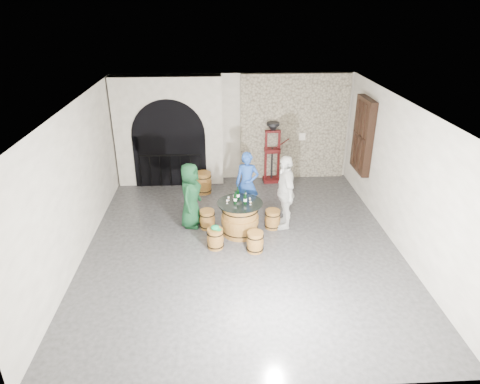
{
  "coord_description": "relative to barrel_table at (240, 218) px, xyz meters",
  "views": [
    {
      "loc": [
        -0.52,
        -8.39,
        5.2
      ],
      "look_at": [
        -0.01,
        0.61,
        1.05
      ],
      "focal_mm": 32.0,
      "sensor_mm": 36.0,
      "label": 1
    }
  ],
  "objects": [
    {
      "name": "wine_bottle_center",
      "position": [
        0.12,
        -0.07,
        0.55
      ],
      "size": [
        0.08,
        0.08,
        0.32
      ],
      "color": "black",
      "rests_on": "barrel_table"
    },
    {
      "name": "barrel_stool_near_left",
      "position": [
        -0.59,
        -0.6,
        -0.17
      ],
      "size": [
        0.39,
        0.39,
        0.48
      ],
      "color": "olive",
      "rests_on": "ground"
    },
    {
      "name": "stone_facing_panel",
      "position": [
        1.82,
        3.43,
        1.19
      ],
      "size": [
        3.2,
        0.12,
        3.18
      ],
      "primitive_type": "cube",
      "color": "#AFA78C",
      "rests_on": "ground"
    },
    {
      "name": "side_barrel",
      "position": [
        -0.91,
        2.4,
        -0.1
      ],
      "size": [
        0.47,
        0.47,
        0.63
      ],
      "rotation": [
        0.0,
        0.0,
        0.27
      ],
      "color": "olive",
      "rests_on": "ground"
    },
    {
      "name": "tasting_glass_d",
      "position": [
        0.15,
        0.33,
        0.46
      ],
      "size": [
        0.05,
        0.05,
        0.1
      ],
      "primitive_type": null,
      "color": "#AD5C21",
      "rests_on": "barrel_table"
    },
    {
      "name": "tasting_glass_e",
      "position": [
        0.23,
        -0.13,
        0.46
      ],
      "size": [
        0.05,
        0.05,
        0.1
      ],
      "primitive_type": null,
      "color": "#AD5C21",
      "rests_on": "barrel_table"
    },
    {
      "name": "tasting_glass_a",
      "position": [
        -0.3,
        -0.03,
        0.46
      ],
      "size": [
        0.05,
        0.05,
        0.1
      ],
      "primitive_type": null,
      "color": "#AD5C21",
      "rests_on": "barrel_table"
    },
    {
      "name": "tasting_glass_c",
      "position": [
        -0.13,
        0.22,
        0.46
      ],
      "size": [
        0.05,
        0.05,
        0.1
      ],
      "primitive_type": null,
      "color": "#AD5C21",
      "rests_on": "barrel_table"
    },
    {
      "name": "barrel_table",
      "position": [
        0.0,
        0.0,
        0.0
      ],
      "size": [
        1.07,
        1.07,
        0.82
      ],
      "color": "olive",
      "rests_on": "ground"
    },
    {
      "name": "tasting_glass_f",
      "position": [
        -0.26,
        0.13,
        0.46
      ],
      "size": [
        0.05,
        0.05,
        0.1
      ],
      "primitive_type": null,
      "color": "#AD5C21",
      "rests_on": "barrel_table"
    },
    {
      "name": "barrel_stool_right",
      "position": [
        0.81,
        0.23,
        -0.17
      ],
      "size": [
        0.39,
        0.39,
        0.48
      ],
      "color": "olive",
      "rests_on": "ground"
    },
    {
      "name": "wine_bottle_left",
      "position": [
        -0.11,
        -0.03,
        0.55
      ],
      "size": [
        0.08,
        0.08,
        0.32
      ],
      "color": "black",
      "rests_on": "barrel_table"
    },
    {
      "name": "tasting_glass_b",
      "position": [
        0.24,
        0.04,
        0.46
      ],
      "size": [
        0.05,
        0.05,
        0.1
      ],
      "primitive_type": null,
      "color": "#AD5C21",
      "rests_on": "barrel_table"
    },
    {
      "name": "wall_left",
      "position": [
        -3.48,
        -0.51,
        1.19
      ],
      "size": [
        0.0,
        8.0,
        8.0
      ],
      "primitive_type": "plane",
      "rotation": [
        1.57,
        0.0,
        1.57
      ],
      "color": "silver",
      "rests_on": "ground"
    },
    {
      "name": "green_cap",
      "position": [
        -0.58,
        -0.61,
        0.11
      ],
      "size": [
        0.24,
        0.19,
        0.1
      ],
      "color": "#0B8143",
      "rests_on": "barrel_stool_near_left"
    },
    {
      "name": "barrel_stool_far",
      "position": [
        0.18,
        0.82,
        -0.17
      ],
      "size": [
        0.39,
        0.39,
        0.48
      ],
      "color": "olive",
      "rests_on": "ground"
    },
    {
      "name": "person_blue",
      "position": [
        0.25,
        1.09,
        0.42
      ],
      "size": [
        0.67,
        0.51,
        1.65
      ],
      "primitive_type": "imported",
      "rotation": [
        0.0,
        0.0,
        -0.2
      ],
      "color": "#1B4198",
      "rests_on": "ground"
    },
    {
      "name": "ceiling",
      "position": [
        0.02,
        -0.51,
        2.79
      ],
      "size": [
        8.0,
        8.0,
        0.0
      ],
      "primitive_type": "plane",
      "rotation": [
        3.14,
        0.0,
        0.0
      ],
      "color": "beige",
      "rests_on": "wall_back"
    },
    {
      "name": "wall_front",
      "position": [
        0.02,
        -4.51,
        1.19
      ],
      "size": [
        8.0,
        0.0,
        8.0
      ],
      "primitive_type": "plane",
      "rotation": [
        -1.57,
        0.0,
        0.0
      ],
      "color": "silver",
      "rests_on": "ground"
    },
    {
      "name": "corking_press",
      "position": [
        1.15,
        3.14,
        0.67
      ],
      "size": [
        0.76,
        0.43,
        1.85
      ],
      "rotation": [
        0.0,
        0.0,
        0.04
      ],
      "color": "#440C0B",
      "rests_on": "ground"
    },
    {
      "name": "wine_bottle_right",
      "position": [
        -0.04,
        0.18,
        0.55
      ],
      "size": [
        0.08,
        0.08,
        0.32
      ],
      "color": "black",
      "rests_on": "barrel_table"
    },
    {
      "name": "shuttered_window",
      "position": [
        3.4,
        1.89,
        1.39
      ],
      "size": [
        0.23,
        1.1,
        2.0
      ],
      "color": "black",
      "rests_on": "wall_right"
    },
    {
      "name": "barrel_stool_left",
      "position": [
        -0.78,
        0.32,
        -0.17
      ],
      "size": [
        0.39,
        0.39,
        0.48
      ],
      "color": "olive",
      "rests_on": "ground"
    },
    {
      "name": "wall_right",
      "position": [
        3.52,
        -0.51,
        1.19
      ],
      "size": [
        0.0,
        8.0,
        8.0
      ],
      "primitive_type": "plane",
      "rotation": [
        1.57,
        0.0,
        -1.57
      ],
      "color": "silver",
      "rests_on": "ground"
    },
    {
      "name": "arched_opening",
      "position": [
        -1.88,
        3.23,
        1.17
      ],
      "size": [
        3.1,
        0.6,
        3.19
      ],
      "color": "silver",
      "rests_on": "ground"
    },
    {
      "name": "wall_back",
      "position": [
        0.02,
        3.49,
        1.19
      ],
      "size": [
        8.0,
        0.0,
        8.0
      ],
      "primitive_type": "plane",
      "rotation": [
        1.57,
        0.0,
        0.0
      ],
      "color": "silver",
      "rests_on": "ground"
    },
    {
      "name": "ground",
      "position": [
        0.02,
        -0.51,
        -0.41
      ],
      "size": [
        8.0,
        8.0,
        0.0
      ],
      "primitive_type": "plane",
      "color": "#29292C",
      "rests_on": "ground"
    },
    {
      "name": "barrel_stool_near_right",
      "position": [
        0.29,
        -0.79,
        -0.17
      ],
      "size": [
        0.39,
        0.39,
        0.48
      ],
      "color": "olive",
      "rests_on": "ground"
    },
    {
      "name": "person_green",
      "position": [
        -1.17,
        0.48,
        0.41
      ],
      "size": [
        0.72,
        0.91,
        1.63
      ],
      "primitive_type": "imported",
      "rotation": [
        0.0,
        0.0,
        1.29
      ],
      "color": "#10391E",
      "rests_on": "ground"
    },
    {
      "name": "person_white",
      "position": [
        1.1,
        0.32,
        0.51
      ],
      "size": [
        0.53,
        1.11,
        1.84
      ],
      "primitive_type": "imported",
      "rotation": [
        0.0,
        0.0,
        -1.49
      ],
      "color": "silver",
      "rests_on": "ground"
    },
    {
      "name": "control_box",
      "position": [
        2.07,
        3.35,
        0.94
      ],
      "size": [
        0.18,
        0.1,
        0.22
      ],
      "primitive_type": "cube",
      "color": "silver",
      "rests_on": "wall_back"
    }
  ]
}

